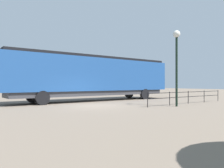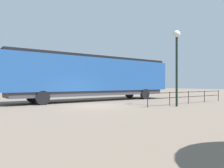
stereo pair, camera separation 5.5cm
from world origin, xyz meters
The scene contains 4 objects.
ground_plane centered at (0.00, 0.00, 0.00)m, with size 120.00×120.00×0.00m, color #756656.
locomotive centered at (-4.18, 3.12, 2.38)m, with size 2.82×17.14×4.25m.
lamp_post centered at (3.84, 4.52, 3.93)m, with size 0.52×0.52×5.50m.
platform_fence centered at (3.05, 7.07, 0.69)m, with size 0.05×9.46×1.04m.
Camera 2 is at (13.83, -8.57, 1.61)m, focal length 35.13 mm.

